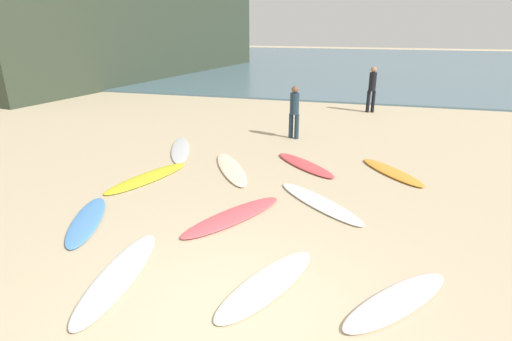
% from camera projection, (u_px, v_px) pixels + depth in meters
% --- Properties ---
extents(ground_plane, '(120.00, 120.00, 0.00)m').
position_uv_depth(ground_plane, '(227.00, 320.00, 4.91)').
color(ground_plane, '#C6B28E').
extents(ocean_water, '(120.00, 40.00, 0.08)m').
position_uv_depth(ocean_water, '(352.00, 63.00, 36.22)').
color(ocean_water, slate).
rests_on(ocean_water, ground_plane).
extents(surfboard_0, '(1.65, 1.84, 0.08)m').
position_uv_depth(surfboard_0, '(397.00, 301.00, 5.19)').
color(surfboard_0, white).
rests_on(surfboard_0, ground_plane).
extents(surfboard_1, '(0.82, 2.36, 0.08)m').
position_uv_depth(surfboard_1, '(118.00, 275.00, 5.72)').
color(surfboard_1, silver).
rests_on(surfboard_1, ground_plane).
extents(surfboard_2, '(1.66, 2.33, 0.07)m').
position_uv_depth(surfboard_2, '(233.00, 216.00, 7.47)').
color(surfboard_2, '#E5555D').
rests_on(surfboard_2, ground_plane).
extents(surfboard_3, '(1.31, 2.49, 0.07)m').
position_uv_depth(surfboard_3, '(148.00, 177.00, 9.33)').
color(surfboard_3, yellow).
rests_on(surfboard_3, ground_plane).
extents(surfboard_4, '(1.74, 2.43, 0.07)m').
position_uv_depth(surfboard_4, '(231.00, 169.00, 9.90)').
color(surfboard_4, '#F4DFC0').
rests_on(surfboard_4, ground_plane).
extents(surfboard_5, '(1.35, 2.12, 0.06)m').
position_uv_depth(surfboard_5, '(267.00, 284.00, 5.54)').
color(surfboard_5, silver).
rests_on(surfboard_5, ground_plane).
extents(surfboard_6, '(1.69, 1.99, 0.08)m').
position_uv_depth(surfboard_6, '(392.00, 172.00, 9.67)').
color(surfboard_6, orange).
rests_on(surfboard_6, ground_plane).
extents(surfboard_7, '(1.28, 2.06, 0.07)m').
position_uv_depth(surfboard_7, '(87.00, 221.00, 7.30)').
color(surfboard_7, '#5293DE').
rests_on(surfboard_7, ground_plane).
extents(surfboard_8, '(2.12, 2.00, 0.07)m').
position_uv_depth(surfboard_8, '(319.00, 203.00, 8.04)').
color(surfboard_8, white).
rests_on(surfboard_8, ground_plane).
extents(surfboard_9, '(1.50, 2.55, 0.07)m').
position_uv_depth(surfboard_9, '(180.00, 149.00, 11.41)').
color(surfboard_9, silver).
rests_on(surfboard_9, ground_plane).
extents(surfboard_10, '(1.94, 1.90, 0.08)m').
position_uv_depth(surfboard_10, '(305.00, 165.00, 10.16)').
color(surfboard_10, '#E14950').
rests_on(surfboard_10, ground_plane).
extents(beachgoer_near, '(0.35, 0.35, 1.64)m').
position_uv_depth(beachgoer_near, '(294.00, 110.00, 12.32)').
color(beachgoer_near, '#1E3342').
rests_on(beachgoer_near, ground_plane).
extents(beachgoer_mid, '(0.34, 0.33, 1.83)m').
position_uv_depth(beachgoer_mid, '(372.00, 87.00, 15.95)').
color(beachgoer_mid, black).
rests_on(beachgoer_mid, ground_plane).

